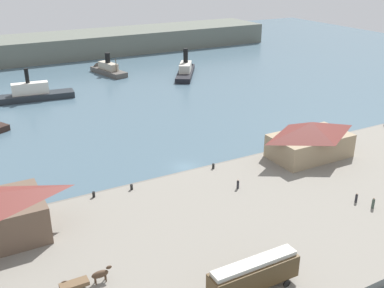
% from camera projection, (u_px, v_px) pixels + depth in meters
% --- Properties ---
extents(ground_plane, '(320.00, 320.00, 0.00)m').
position_uv_depth(ground_plane, '(185.00, 167.00, 83.35)').
color(ground_plane, '#476070').
extents(quay_promenade, '(110.00, 36.00, 1.20)m').
position_uv_depth(quay_promenade, '(256.00, 221.00, 65.29)').
color(quay_promenade, gray).
rests_on(quay_promenade, ground).
extents(seawall_edge, '(110.00, 0.80, 1.00)m').
position_uv_depth(seawall_edge, '(195.00, 172.00, 80.24)').
color(seawall_edge, '#666159').
rests_on(seawall_edge, ground).
extents(ferry_shed_customs_shed, '(14.92, 8.74, 6.83)m').
position_uv_depth(ferry_shed_customs_shed, '(310.00, 139.00, 83.46)').
color(ferry_shed_customs_shed, '#998466').
rests_on(ferry_shed_customs_shed, quay_promenade).
extents(street_tram, '(10.85, 2.60, 4.09)m').
position_uv_depth(street_tram, '(254.00, 274.00, 49.88)').
color(street_tram, '#4C381E').
rests_on(street_tram, quay_promenade).
extents(horse_cart, '(6.02, 1.42, 1.87)m').
position_uv_depth(horse_cart, '(84.00, 281.00, 51.02)').
color(horse_cart, brown).
rests_on(horse_cart, quay_promenade).
extents(pedestrian_at_waters_edge, '(0.43, 0.43, 1.74)m').
position_uv_depth(pedestrian_at_waters_edge, '(373.00, 203.00, 67.20)').
color(pedestrian_at_waters_edge, '#3D4C42').
rests_on(pedestrian_at_waters_edge, quay_promenade).
extents(pedestrian_near_cart, '(0.40, 0.40, 1.60)m').
position_uv_depth(pedestrian_near_cart, '(238.00, 184.00, 72.90)').
color(pedestrian_near_cart, '#232328').
rests_on(pedestrian_near_cart, quay_promenade).
extents(pedestrian_walking_west, '(0.38, 0.38, 1.54)m').
position_uv_depth(pedestrian_walking_west, '(356.00, 198.00, 68.85)').
color(pedestrian_walking_west, '#232328').
rests_on(pedestrian_walking_west, quay_promenade).
extents(mooring_post_center_east, '(0.44, 0.44, 0.90)m').
position_uv_depth(mooring_post_center_east, '(94.00, 194.00, 70.38)').
color(mooring_post_center_east, black).
rests_on(mooring_post_center_east, quay_promenade).
extents(mooring_post_east, '(0.44, 0.44, 0.90)m').
position_uv_depth(mooring_post_east, '(132.00, 187.00, 72.66)').
color(mooring_post_east, black).
rests_on(mooring_post_east, quay_promenade).
extents(mooring_post_center_west, '(0.44, 0.44, 0.90)m').
position_uv_depth(mooring_post_center_west, '(213.00, 166.00, 79.87)').
color(mooring_post_center_west, black).
rests_on(mooring_post_center_west, quay_promenade).
extents(ferry_moored_west, '(15.78, 21.19, 9.81)m').
position_uv_depth(ferry_moored_west, '(186.00, 70.00, 147.90)').
color(ferry_moored_west, black).
rests_on(ferry_moored_west, ground).
extents(ferry_approaching_east, '(8.21, 17.36, 8.23)m').
position_uv_depth(ferry_approaching_east, '(106.00, 69.00, 148.82)').
color(ferry_approaching_east, '#514C47').
rests_on(ferry_approaching_east, ground).
extents(ferry_mid_harbor, '(24.62, 7.22, 9.93)m').
position_uv_depth(ferry_mid_harbor, '(21.00, 96.00, 120.42)').
color(ferry_mid_harbor, '#23282D').
rests_on(ferry_mid_harbor, ground).
extents(far_headland, '(180.00, 24.00, 8.00)m').
position_uv_depth(far_headland, '(49.00, 47.00, 170.96)').
color(far_headland, '#60665B').
rests_on(far_headland, ground).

